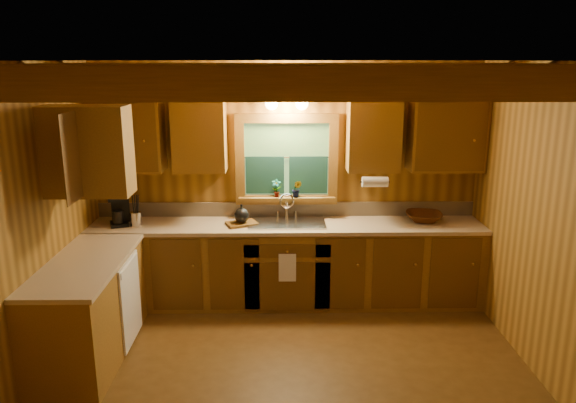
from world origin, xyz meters
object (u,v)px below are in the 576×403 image
(wicker_basket, at_px, (424,217))
(coffee_maker, at_px, (119,210))
(sink, at_px, (287,227))
(cutting_board, at_px, (242,224))

(wicker_basket, bearing_deg, coffee_maker, -178.62)
(sink, distance_m, cutting_board, 0.49)
(sink, relative_size, coffee_maker, 2.51)
(cutting_board, bearing_deg, sink, -15.74)
(coffee_maker, bearing_deg, cutting_board, -21.28)
(cutting_board, relative_size, wicker_basket, 0.80)
(cutting_board, bearing_deg, wicker_basket, -19.01)
(cutting_board, distance_m, wicker_basket, 1.98)
(coffee_maker, bearing_deg, wicker_basket, -18.29)
(sink, relative_size, wicker_basket, 2.11)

